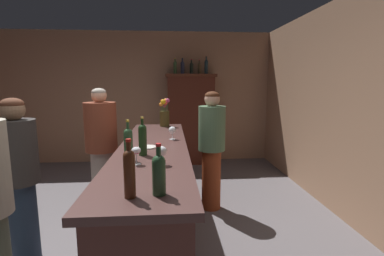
% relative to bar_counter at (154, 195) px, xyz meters
% --- Properties ---
extents(wall_back, '(5.74, 0.12, 2.70)m').
position_rel_bar_counter_xyz_m(wall_back, '(-0.55, 3.26, 0.83)').
color(wall_back, tan).
rests_on(wall_back, ground).
extents(bar_counter, '(0.68, 3.02, 1.04)m').
position_rel_bar_counter_xyz_m(bar_counter, '(0.00, 0.00, 0.00)').
color(bar_counter, '#502B25').
rests_on(bar_counter, ground).
extents(display_cabinet, '(1.02, 0.42, 1.84)m').
position_rel_bar_counter_xyz_m(display_cabinet, '(0.59, 2.96, 0.43)').
color(display_cabinet, '#4A1E14').
rests_on(display_cabinet, ground).
extents(wine_bottle_syrah, '(0.07, 0.07, 0.34)m').
position_rel_bar_counter_xyz_m(wine_bottle_syrah, '(-0.07, -0.36, 0.66)').
color(wine_bottle_syrah, '#1C3718').
rests_on(wine_bottle_syrah, bar_counter).
extents(wine_bottle_rose, '(0.07, 0.07, 0.33)m').
position_rel_bar_counter_xyz_m(wine_bottle_rose, '(-0.17, -0.51, 0.66)').
color(wine_bottle_rose, '#2A4D2C').
rests_on(wine_bottle_rose, bar_counter).
extents(wine_bottle_riesling, '(0.08, 0.08, 0.30)m').
position_rel_bar_counter_xyz_m(wine_bottle_riesling, '(0.11, -1.26, 0.64)').
color(wine_bottle_riesling, '#27492C').
rests_on(wine_bottle_riesling, bar_counter).
extents(wine_bottle_malbec, '(0.06, 0.06, 0.33)m').
position_rel_bar_counter_xyz_m(wine_bottle_malbec, '(-0.05, -1.29, 0.66)').
color(wine_bottle_malbec, '#4D2815').
rests_on(wine_bottle_malbec, bar_counter).
extents(wine_glass_front, '(0.07, 0.07, 0.14)m').
position_rel_bar_counter_xyz_m(wine_glass_front, '(-0.09, -0.64, 0.62)').
color(wine_glass_front, white).
rests_on(wine_glass_front, bar_counter).
extents(wine_glass_mid, '(0.08, 0.08, 0.15)m').
position_rel_bar_counter_xyz_m(wine_glass_mid, '(0.10, -0.67, 0.62)').
color(wine_glass_mid, white).
rests_on(wine_glass_mid, bar_counter).
extents(wine_glass_rear, '(0.08, 0.08, 0.15)m').
position_rel_bar_counter_xyz_m(wine_glass_rear, '(0.20, 0.32, 0.62)').
color(wine_glass_rear, white).
rests_on(wine_glass_rear, bar_counter).
extents(flower_arrangement, '(0.16, 0.16, 0.41)m').
position_rel_bar_counter_xyz_m(flower_arrangement, '(0.09, 1.32, 0.70)').
color(flower_arrangement, '#473A19').
rests_on(flower_arrangement, bar_counter).
extents(cheese_plate, '(0.18, 0.18, 0.01)m').
position_rel_bar_counter_xyz_m(cheese_plate, '(-0.05, -0.07, 0.52)').
color(cheese_plate, white).
rests_on(cheese_plate, bar_counter).
extents(display_bottle_left, '(0.07, 0.07, 0.31)m').
position_rel_bar_counter_xyz_m(display_bottle_left, '(0.28, 2.96, 1.46)').
color(display_bottle_left, '#2F4D2B').
rests_on(display_bottle_left, display_cabinet).
extents(display_bottle_midleft, '(0.08, 0.08, 0.31)m').
position_rel_bar_counter_xyz_m(display_bottle_midleft, '(0.43, 2.96, 1.46)').
color(display_bottle_midleft, '#23253D').
rests_on(display_bottle_midleft, display_cabinet).
extents(display_bottle_center, '(0.08, 0.08, 0.29)m').
position_rel_bar_counter_xyz_m(display_bottle_center, '(0.61, 2.96, 1.44)').
color(display_bottle_center, black).
rests_on(display_bottle_center, display_cabinet).
extents(display_bottle_midright, '(0.07, 0.07, 0.28)m').
position_rel_bar_counter_xyz_m(display_bottle_midright, '(0.77, 2.96, 1.44)').
color(display_bottle_midright, '#40311E').
rests_on(display_bottle_midright, display_cabinet).
extents(display_bottle_right, '(0.07, 0.07, 0.35)m').
position_rel_bar_counter_xyz_m(display_bottle_right, '(0.91, 2.96, 1.47)').
color(display_bottle_right, '#192B34').
rests_on(display_bottle_right, display_cabinet).
extents(patron_redhead, '(0.35, 0.35, 1.53)m').
position_rel_bar_counter_xyz_m(patron_redhead, '(-1.20, -0.22, 0.32)').
color(patron_redhead, '#202F43').
rests_on(patron_redhead, ground).
extents(patron_by_cabinet, '(0.39, 0.39, 1.60)m').
position_rel_bar_counter_xyz_m(patron_by_cabinet, '(-0.68, 0.69, 0.35)').
color(patron_by_cabinet, '#A19284').
rests_on(patron_by_cabinet, ground).
extents(bartender, '(0.35, 0.35, 1.56)m').
position_rel_bar_counter_xyz_m(bartender, '(0.71, 0.77, 0.33)').
color(bartender, brown).
rests_on(bartender, ground).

